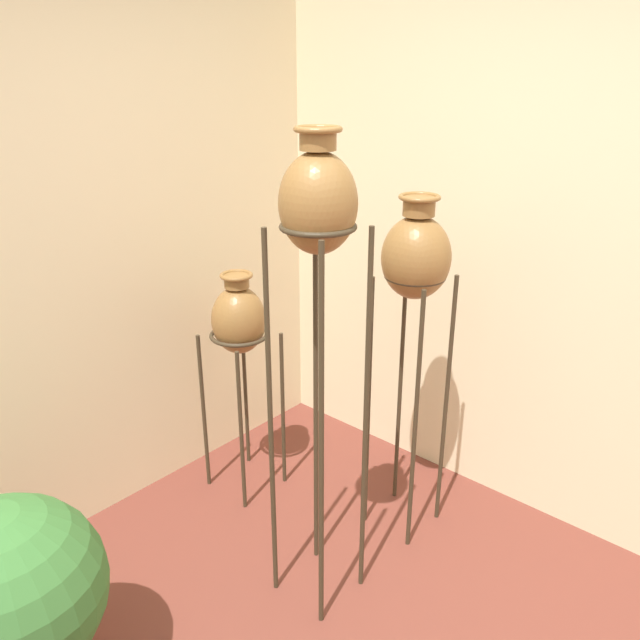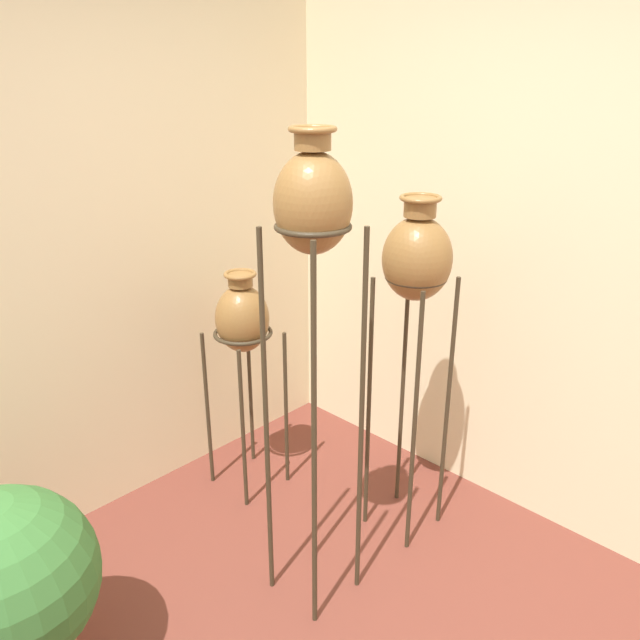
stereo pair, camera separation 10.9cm
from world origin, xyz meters
TOP-DOWN VIEW (x-y plane):
  - wall_right at (1.81, 0.00)m, footprint 0.06×7.56m
  - vase_stand_tall at (0.68, 0.65)m, footprint 0.28×0.28m
  - vase_stand_medium at (1.27, 0.63)m, footprint 0.29×0.29m
  - vase_stand_short at (0.97, 1.41)m, footprint 0.30×0.30m
  - potted_plant at (-0.37, 1.03)m, footprint 0.61×0.61m

SIDE VIEW (x-z plane):
  - potted_plant at x=-0.37m, z-range 0.05..0.86m
  - vase_stand_short at x=0.97m, z-range 0.33..1.50m
  - vase_stand_medium at x=1.27m, z-range 0.50..2.09m
  - wall_right at x=1.81m, z-range 0.00..2.70m
  - vase_stand_tall at x=0.68m, z-range 0.63..2.51m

